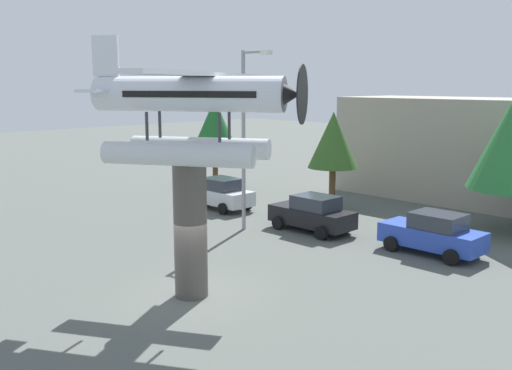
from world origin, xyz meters
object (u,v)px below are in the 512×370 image
(display_pedestal, at_px, (191,230))
(car_far_blue, at_px, (433,233))
(car_near_silver, at_px, (220,193))
(tree_east, at_px, (333,140))
(storefront_building, at_px, (453,148))
(tree_west, at_px, (215,127))
(car_mid_black, at_px, (313,213))
(floatplane_monument, at_px, (192,109))
(streetlight_primary, at_px, (246,129))

(display_pedestal, height_order, car_far_blue, display_pedestal)
(car_near_silver, xyz_separation_m, tree_east, (4.53, 4.37, 2.99))
(storefront_building, height_order, tree_west, storefront_building)
(car_near_silver, distance_m, car_far_blue, 12.89)
(car_near_silver, relative_size, storefront_building, 0.32)
(car_mid_black, xyz_separation_m, storefront_building, (0.51, 12.58, 2.17))
(tree_west, bearing_deg, car_near_silver, -38.05)
(floatplane_monument, height_order, car_mid_black, floatplane_monument)
(tree_east, bearing_deg, car_far_blue, -24.88)
(display_pedestal, height_order, floatplane_monument, floatplane_monument)
(tree_east, bearing_deg, streetlight_primary, -89.54)
(car_mid_black, bearing_deg, tree_west, -18.64)
(display_pedestal, distance_m, tree_east, 15.02)
(display_pedestal, xyz_separation_m, streetlight_primary, (-5.13, 7.36, 2.63))
(car_mid_black, distance_m, storefront_building, 12.77)
(car_near_silver, relative_size, tree_east, 0.77)
(storefront_building, bearing_deg, car_mid_black, -92.32)
(display_pedestal, xyz_separation_m, car_near_silver, (-9.71, 9.64, -1.37))
(storefront_building, relative_size, tree_west, 2.21)
(car_near_silver, distance_m, streetlight_primary, 6.49)
(car_near_silver, xyz_separation_m, car_mid_black, (6.99, -0.21, 0.00))
(display_pedestal, relative_size, storefront_building, 0.34)
(display_pedestal, xyz_separation_m, floatplane_monument, (0.11, 0.07, 3.93))
(display_pedestal, height_order, tree_west, tree_west)
(car_far_blue, xyz_separation_m, streetlight_primary, (-8.30, -2.77, 4.00))
(car_near_silver, bearing_deg, storefront_building, -121.23)
(storefront_building, bearing_deg, floatplane_monument, -83.95)
(car_near_silver, distance_m, tree_east, 6.97)
(floatplane_monument, distance_m, tree_east, 15.09)
(floatplane_monument, distance_m, streetlight_primary, 9.07)
(display_pedestal, bearing_deg, car_far_blue, 72.61)
(tree_west, relative_size, tree_east, 1.10)
(car_near_silver, bearing_deg, car_far_blue, -177.80)
(car_far_blue, distance_m, storefront_building, 13.21)
(display_pedestal, xyz_separation_m, car_mid_black, (-2.72, 9.42, -1.37))
(floatplane_monument, distance_m, car_mid_black, 11.12)
(display_pedestal, bearing_deg, tree_west, 137.28)
(floatplane_monument, xyz_separation_m, tree_east, (-5.29, 13.94, -2.31))
(display_pedestal, distance_m, floatplane_monument, 3.93)
(storefront_building, bearing_deg, car_far_blue, -65.59)
(car_near_silver, xyz_separation_m, car_far_blue, (12.88, 0.49, 0.00))
(car_mid_black, bearing_deg, car_far_blue, -173.15)
(car_far_blue, height_order, tree_west, tree_west)
(car_near_silver, bearing_deg, tree_west, -38.05)
(display_pedestal, distance_m, streetlight_primary, 9.35)
(car_near_silver, bearing_deg, streetlight_primary, 153.58)
(streetlight_primary, height_order, tree_east, streetlight_primary)
(streetlight_primary, xyz_separation_m, tree_east, (-0.05, 6.65, -1.01))
(tree_east, bearing_deg, display_pedestal, -69.70)
(car_mid_black, distance_m, tree_west, 12.87)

